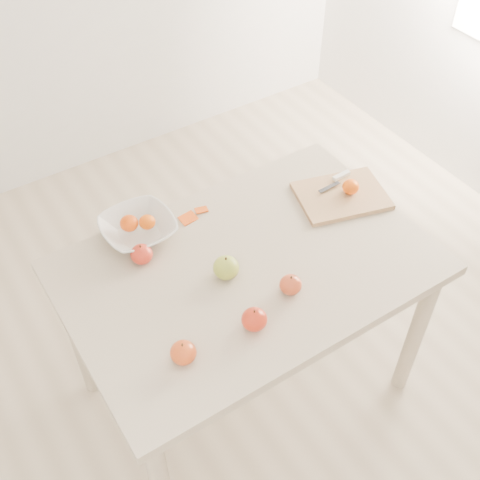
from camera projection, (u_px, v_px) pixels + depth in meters
ground at (246, 384)px, 2.51m from camera, size 3.50×3.50×0.00m
room_walls at (265, 3)px, 1.37m from camera, size 3.50×3.50×3.50m
table at (248, 283)px, 2.05m from camera, size 1.20×0.80×0.75m
cutting_board at (341, 196)px, 2.20m from camera, size 0.37×0.31×0.02m
board_tangerine at (351, 187)px, 2.18m from camera, size 0.06×0.06×0.05m
fruit_bowl at (138, 228)px, 2.05m from camera, size 0.25×0.25×0.06m
bowl_tangerine_near at (129, 223)px, 2.02m from camera, size 0.06×0.06×0.06m
bowl_tangerine_far at (147, 222)px, 2.03m from camera, size 0.06×0.06×0.05m
orange_peel_a at (188, 219)px, 2.12m from camera, size 0.06×0.05×0.01m
orange_peel_b at (201, 210)px, 2.15m from camera, size 0.05×0.05×0.01m
paring_knife at (339, 177)px, 2.24m from camera, size 0.17×0.05×0.01m
apple_green at (226, 268)px, 1.91m from camera, size 0.08×0.08×0.08m
apple_red_c at (254, 319)px, 1.77m from camera, size 0.08×0.08×0.07m
apple_red_d at (183, 353)px, 1.69m from camera, size 0.08×0.08×0.07m
apple_red_e at (291, 285)px, 1.87m from camera, size 0.07×0.07×0.06m
apple_red_a at (142, 254)px, 1.96m from camera, size 0.07×0.07×0.07m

